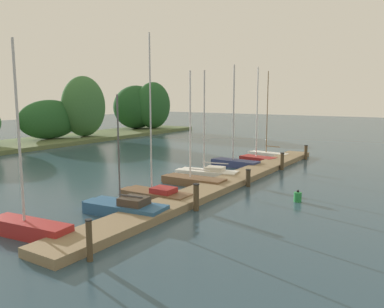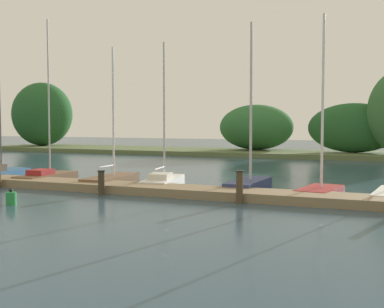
% 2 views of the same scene
% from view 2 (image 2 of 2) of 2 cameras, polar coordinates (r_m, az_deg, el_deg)
% --- Properties ---
extents(dock_pier, '(26.14, 1.80, 0.35)m').
position_cam_2_polar(dock_pier, '(21.66, -8.76, -3.81)').
color(dock_pier, '#847051').
rests_on(dock_pier, ground).
extents(far_shore, '(59.54, 8.27, 7.46)m').
position_cam_2_polar(far_shore, '(45.17, 12.32, 3.54)').
color(far_shore, '#56663D').
rests_on(far_shore, ground).
extents(sailboat_2, '(1.32, 3.96, 8.13)m').
position_cam_2_polar(sailboat_2, '(25.88, -16.37, -2.37)').
color(sailboat_2, brown).
rests_on(sailboat_2, ground).
extents(sailboat_3, '(1.35, 3.99, 6.55)m').
position_cam_2_polar(sailboat_3, '(23.85, -9.16, -2.80)').
color(sailboat_3, brown).
rests_on(sailboat_3, ground).
extents(sailboat_4, '(1.93, 4.16, 6.70)m').
position_cam_2_polar(sailboat_4, '(23.04, -3.34, -2.97)').
color(sailboat_4, white).
rests_on(sailboat_4, ground).
extents(sailboat_5, '(1.28, 3.67, 7.31)m').
position_cam_2_polar(sailboat_5, '(21.66, 6.71, -3.24)').
color(sailboat_5, navy).
rests_on(sailboat_5, ground).
extents(sailboat_6, '(1.68, 3.08, 7.31)m').
position_cam_2_polar(sailboat_6, '(20.56, 14.71, -3.73)').
color(sailboat_6, maroon).
rests_on(sailboat_6, ground).
extents(mooring_piling_2, '(0.30, 0.30, 1.01)m').
position_cam_2_polar(mooring_piling_2, '(20.63, -10.46, -3.27)').
color(mooring_piling_2, '#3D3323').
rests_on(mooring_piling_2, ground).
extents(mooring_piling_3, '(0.29, 0.29, 1.21)m').
position_cam_2_polar(mooring_piling_3, '(18.20, 5.54, -3.82)').
color(mooring_piling_3, '#4C3D28').
rests_on(mooring_piling_3, ground).
extents(channel_buoy_0, '(0.37, 0.37, 0.60)m').
position_cam_2_polar(channel_buoy_0, '(19.02, -20.26, -4.83)').
color(channel_buoy_0, '#23843D').
rests_on(channel_buoy_0, ground).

